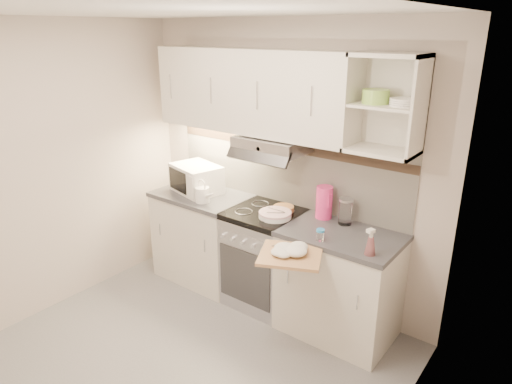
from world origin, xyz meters
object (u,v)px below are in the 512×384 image
watering_can (203,194)px  cutting_board (290,255)px  glass_jar (346,211)px  pink_pitcher (324,202)px  microwave (196,178)px  spray_bottle (371,244)px  plate_stack (275,215)px  electric_range (264,257)px

watering_can → cutting_board: size_ratio=0.58×
glass_jar → watering_can: bearing=-165.1°
cutting_board → pink_pitcher: bearing=75.2°
microwave → pink_pitcher: bearing=21.9°
watering_can → spray_bottle: size_ratio=1.19×
plate_stack → glass_jar: bearing=23.7°
pink_pitcher → glass_jar: 0.21m
plate_stack → glass_jar: glass_jar is taller
electric_range → watering_can: 0.80m
electric_range → plate_stack: (0.15, -0.06, 0.48)m
pink_pitcher → spray_bottle: (0.59, -0.39, -0.05)m
plate_stack → pink_pitcher: pink_pitcher is taller
watering_can → pink_pitcher: bearing=31.3°
glass_jar → cutting_board: (-0.08, -0.68, -0.14)m
electric_range → watering_can: size_ratio=3.53×
watering_can → electric_range: bearing=28.9°
pink_pitcher → glass_jar: bearing=19.0°
plate_stack → watering_can: bearing=-172.0°
spray_bottle → cutting_board: spray_bottle is taller
plate_stack → glass_jar: 0.59m
microwave → glass_jar: bearing=20.5°
watering_can → plate_stack: watering_can is taller
spray_bottle → glass_jar: bearing=154.4°
electric_range → pink_pitcher: bearing=21.0°
plate_stack → glass_jar: (0.53, 0.23, 0.08)m
glass_jar → spray_bottle: 0.54m
pink_pitcher → spray_bottle: 0.71m
cutting_board → electric_range: bearing=114.9°
electric_range → plate_stack: 0.50m
pink_pitcher → cutting_board: 0.72m
plate_stack → spray_bottle: 0.93m
electric_range → pink_pitcher: (0.48, 0.18, 0.59)m
spray_bottle → pink_pitcher: bearing=165.4°
electric_range → cutting_board: bearing=-40.4°
glass_jar → spray_bottle: bearing=-44.4°
electric_range → cutting_board: electric_range is taller
watering_can → plate_stack: 0.74m
glass_jar → spray_bottle: glass_jar is taller
watering_can → spray_bottle: 1.65m
plate_stack → microwave: bearing=175.8°
plate_stack → cutting_board: (0.45, -0.45, -0.05)m
microwave → electric_range: bearing=13.7°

